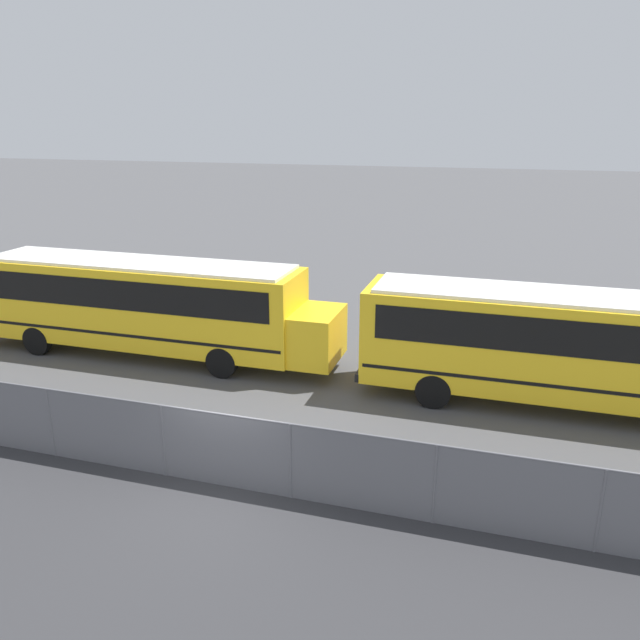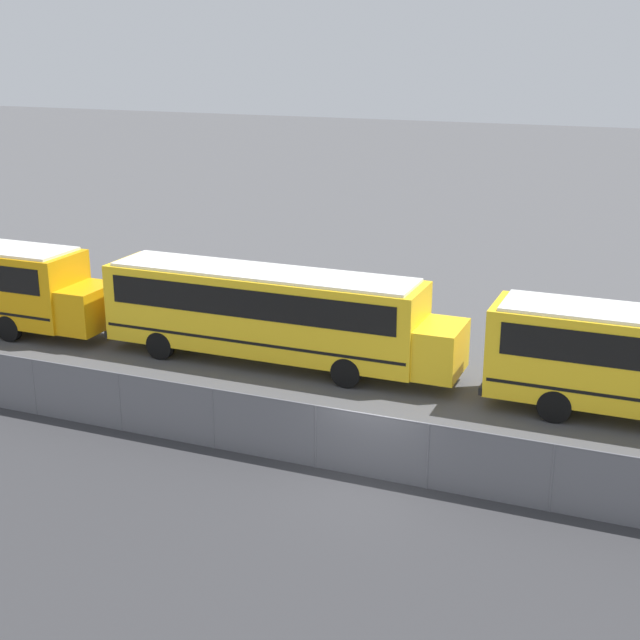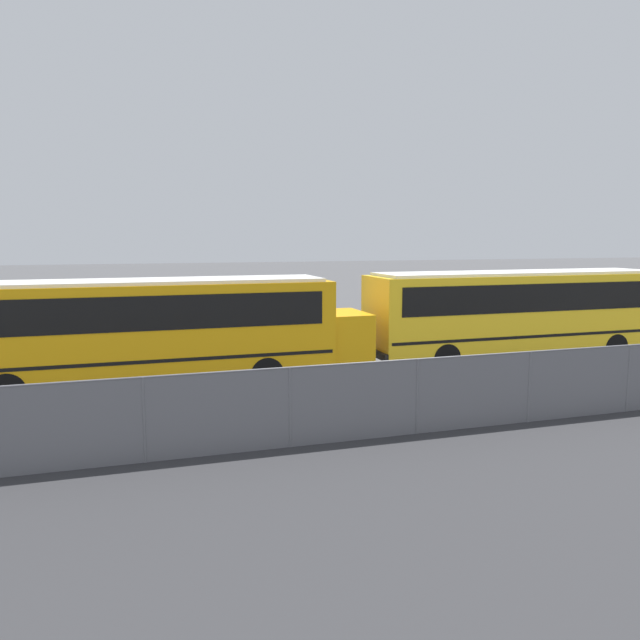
{
  "view_description": "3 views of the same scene",
  "coord_description": "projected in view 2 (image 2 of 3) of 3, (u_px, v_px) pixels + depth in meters",
  "views": [
    {
      "loc": [
        5.52,
        -11.0,
        7.82
      ],
      "look_at": [
        0.44,
        5.7,
        2.19
      ],
      "focal_mm": 35.0,
      "sensor_mm": 36.0,
      "label": 1
    },
    {
      "loc": [
        6.68,
        -19.69,
        10.9
      ],
      "look_at": [
        -3.66,
        5.53,
        2.22
      ],
      "focal_mm": 50.0,
      "sensor_mm": 36.0,
      "label": 2
    },
    {
      "loc": [
        -20.15,
        -12.7,
        4.55
      ],
      "look_at": [
        -13.69,
        7.4,
        1.74
      ],
      "focal_mm": 35.0,
      "sensor_mm": 36.0,
      "label": 3
    }
  ],
  "objects": [
    {
      "name": "ground_plane",
      "position": [
        370.0,
        477.0,
        23.08
      ],
      "size": [
        200.0,
        200.0,
        0.0
      ],
      "primitive_type": "plane",
      "color": "#4C4C4F"
    },
    {
      "name": "school_bus_3",
      "position": [
        270.0,
        309.0,
        30.59
      ],
      "size": [
        12.8,
        2.47,
        3.32
      ],
      "color": "yellow",
      "rests_on": "ground_plane"
    },
    {
      "name": "road_strip",
      "position": [
        271.0,
        608.0,
        17.79
      ],
      "size": [
        152.79,
        12.0,
        0.01
      ],
      "color": "#333335",
      "rests_on": "ground_plane"
    },
    {
      "name": "fence",
      "position": [
        370.0,
        445.0,
        22.8
      ],
      "size": [
        118.86,
        0.07,
        1.79
      ],
      "color": "#9EA0A5",
      "rests_on": "ground_plane"
    }
  ]
}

